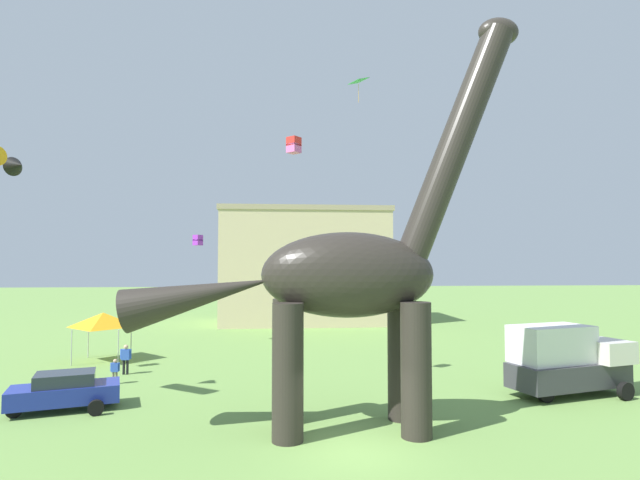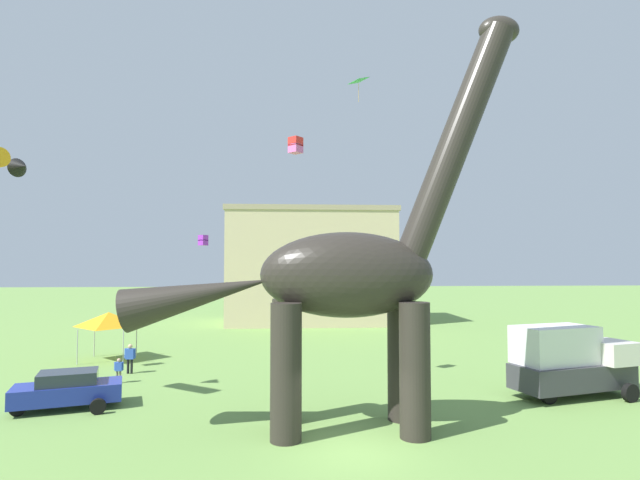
{
  "view_description": "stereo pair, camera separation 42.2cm",
  "coord_description": "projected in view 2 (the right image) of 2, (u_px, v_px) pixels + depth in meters",
  "views": [
    {
      "loc": [
        -2.49,
        -16.33,
        6.04
      ],
      "look_at": [
        -0.7,
        4.19,
        7.02
      ],
      "focal_mm": 28.41,
      "sensor_mm": 36.0,
      "label": 1
    },
    {
      "loc": [
        -2.07,
        -16.37,
        6.04
      ],
      "look_at": [
        -0.7,
        4.19,
        7.02
      ],
      "focal_mm": 28.41,
      "sensor_mm": 36.0,
      "label": 2
    }
  ],
  "objects": [
    {
      "name": "ground_plane",
      "position": [
        351.0,
        453.0,
        16.16
      ],
      "size": [
        240.0,
        240.0,
        0.0
      ],
      "primitive_type": "plane",
      "color": "#6B9347"
    },
    {
      "name": "dinosaur_sculpture",
      "position": [
        345.0,
        275.0,
        18.68
      ],
      "size": [
        14.92,
        3.16,
        15.6
      ],
      "rotation": [
        0.0,
        0.0,
        0.06
      ],
      "color": "#2D2823",
      "rests_on": "ground_plane"
    },
    {
      "name": "parked_sedan_left",
      "position": [
        68.0,
        389.0,
        21.12
      ],
      "size": [
        4.54,
        2.93,
        1.55
      ],
      "rotation": [
        0.0,
        0.0,
        0.3
      ],
      "color": "navy",
      "rests_on": "ground_plane"
    },
    {
      "name": "parked_box_truck",
      "position": [
        570.0,
        360.0,
        23.08
      ],
      "size": [
        5.96,
        3.5,
        3.2
      ],
      "rotation": [
        0.0,
        0.0,
        0.27
      ],
      "color": "#38383D",
      "rests_on": "ground_plane"
    },
    {
      "name": "person_near_flyer",
      "position": [
        119.0,
        368.0,
        25.65
      ],
      "size": [
        0.47,
        0.21,
        1.25
      ],
      "rotation": [
        0.0,
        0.0,
        0.64
      ],
      "color": "#6B6056",
      "rests_on": "ground_plane"
    },
    {
      "name": "person_strolling_adult",
      "position": [
        130.0,
        356.0,
        27.9
      ],
      "size": [
        0.6,
        0.27,
        1.61
      ],
      "rotation": [
        0.0,
        0.0,
        6.06
      ],
      "color": "black",
      "rests_on": "ground_plane"
    },
    {
      "name": "festival_canopy_tent",
      "position": [
        109.0,
        319.0,
        31.87
      ],
      "size": [
        3.15,
        3.15,
        3.0
      ],
      "color": "#B2B2B7",
      "rests_on": "ground_plane"
    },
    {
      "name": "kite_trailing",
      "position": [
        381.0,
        287.0,
        38.52
      ],
      "size": [
        1.65,
        1.4,
        1.82
      ],
      "color": "white"
    },
    {
      "name": "kite_far_right",
      "position": [
        359.0,
        81.0,
        21.03
      ],
      "size": [
        0.87,
        0.96,
        1.0
      ],
      "color": "green"
    },
    {
      "name": "kite_high_left",
      "position": [
        296.0,
        145.0,
        25.08
      ],
      "size": [
        0.78,
        0.78,
        0.79
      ],
      "color": "red"
    },
    {
      "name": "kite_far_left",
      "position": [
        203.0,
        240.0,
        38.07
      ],
      "size": [
        0.77,
        0.77,
        0.78
      ],
      "color": "purple"
    },
    {
      "name": "background_building_block",
      "position": [
        311.0,
        266.0,
        52.49
      ],
      "size": [
        16.97,
        9.55,
        11.7
      ],
      "color": "#CCB78E",
      "rests_on": "ground_plane"
    }
  ]
}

